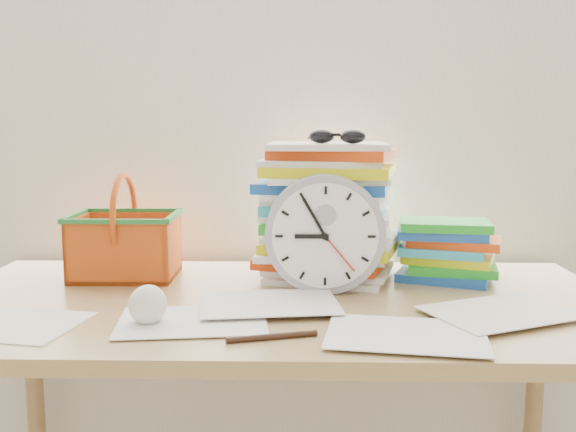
{
  "coord_description": "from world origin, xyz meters",
  "views": [
    {
      "loc": [
        0.05,
        0.32,
        1.11
      ],
      "look_at": [
        0.02,
        1.6,
        0.92
      ],
      "focal_mm": 40.0,
      "sensor_mm": 36.0,
      "label": 1
    }
  ],
  "objects_px": {
    "paper_stack": "(328,211)",
    "clock": "(325,234)",
    "basket": "(125,227)",
    "book_stack": "(447,250)",
    "desk": "(278,333)"
  },
  "relations": [
    {
      "from": "desk",
      "to": "basket",
      "type": "bearing_deg",
      "value": 153.83
    },
    {
      "from": "desk",
      "to": "basket",
      "type": "height_order",
      "value": "basket"
    },
    {
      "from": "paper_stack",
      "to": "clock",
      "type": "distance_m",
      "value": 0.14
    },
    {
      "from": "clock",
      "to": "basket",
      "type": "bearing_deg",
      "value": 164.94
    },
    {
      "from": "clock",
      "to": "basket",
      "type": "distance_m",
      "value": 0.48
    },
    {
      "from": "clock",
      "to": "basket",
      "type": "xyz_separation_m",
      "value": [
        -0.46,
        0.12,
        -0.01
      ]
    },
    {
      "from": "desk",
      "to": "basket",
      "type": "distance_m",
      "value": 0.45
    },
    {
      "from": "paper_stack",
      "to": "book_stack",
      "type": "relative_size",
      "value": 1.34
    },
    {
      "from": "paper_stack",
      "to": "book_stack",
      "type": "height_order",
      "value": "paper_stack"
    },
    {
      "from": "book_stack",
      "to": "paper_stack",
      "type": "bearing_deg",
      "value": 177.56
    },
    {
      "from": "paper_stack",
      "to": "clock",
      "type": "bearing_deg",
      "value": -95.09
    },
    {
      "from": "clock",
      "to": "book_stack",
      "type": "bearing_deg",
      "value": 23.34
    },
    {
      "from": "book_stack",
      "to": "basket",
      "type": "height_order",
      "value": "basket"
    },
    {
      "from": "paper_stack",
      "to": "basket",
      "type": "bearing_deg",
      "value": -178.58
    },
    {
      "from": "desk",
      "to": "paper_stack",
      "type": "distance_m",
      "value": 0.32
    }
  ]
}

